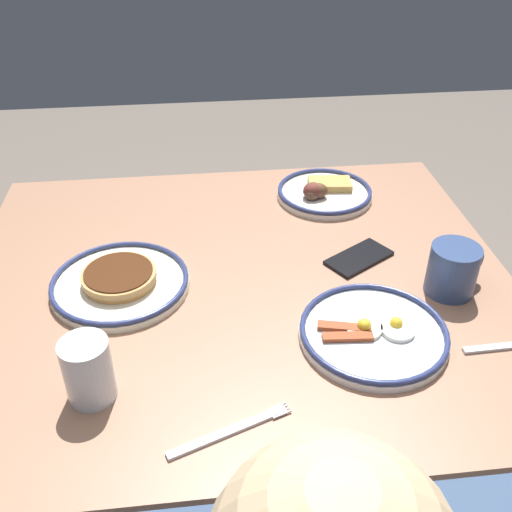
% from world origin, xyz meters
% --- Properties ---
extents(ground_plane, '(6.00, 6.00, 0.00)m').
position_xyz_m(ground_plane, '(0.00, 0.00, 0.00)').
color(ground_plane, '#6C6157').
extents(dining_table, '(1.11, 0.97, 0.72)m').
position_xyz_m(dining_table, '(0.00, 0.00, 0.64)').
color(dining_table, '#9F7055').
rests_on(dining_table, ground_plane).
extents(plate_near_main, '(0.27, 0.27, 0.04)m').
position_xyz_m(plate_near_main, '(0.24, -0.00, 0.74)').
color(plate_near_main, silver).
rests_on(plate_near_main, dining_table).
extents(plate_center_pancakes, '(0.24, 0.24, 0.05)m').
position_xyz_m(plate_center_pancakes, '(-0.24, -0.32, 0.74)').
color(plate_center_pancakes, silver).
rests_on(plate_center_pancakes, dining_table).
extents(plate_far_companion, '(0.27, 0.27, 0.04)m').
position_xyz_m(plate_far_companion, '(-0.22, 0.20, 0.73)').
color(plate_far_companion, silver).
rests_on(plate_far_companion, dining_table).
extents(coffee_mug, '(0.13, 0.10, 0.10)m').
position_xyz_m(coffee_mug, '(-0.41, 0.08, 0.77)').
color(coffee_mug, '#334772').
rests_on(coffee_mug, dining_table).
extents(drinking_glass, '(0.08, 0.08, 0.11)m').
position_xyz_m(drinking_glass, '(0.26, 0.28, 0.77)').
color(drinking_glass, silver).
rests_on(drinking_glass, dining_table).
extents(cell_phone, '(0.16, 0.14, 0.01)m').
position_xyz_m(cell_phone, '(-0.26, -0.04, 0.72)').
color(cell_phone, black).
rests_on(cell_phone, dining_table).
extents(fork_near, '(0.18, 0.02, 0.01)m').
position_xyz_m(fork_near, '(-0.46, 0.25, 0.72)').
color(fork_near, silver).
rests_on(fork_near, dining_table).
extents(fork_far, '(0.20, 0.09, 0.01)m').
position_xyz_m(fork_far, '(0.05, 0.38, 0.72)').
color(fork_far, silver).
rests_on(fork_far, dining_table).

